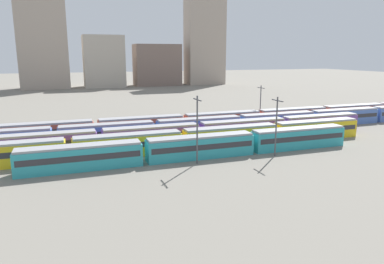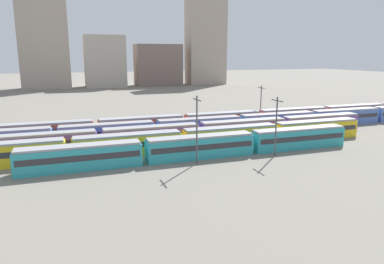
{
  "view_description": "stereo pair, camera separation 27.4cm",
  "coord_description": "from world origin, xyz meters",
  "px_view_note": "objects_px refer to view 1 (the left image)",
  "views": [
    {
      "loc": [
        -0.05,
        -52.85,
        16.59
      ],
      "look_at": [
        22.24,
        10.4,
        2.04
      ],
      "focal_mm": 33.34,
      "sensor_mm": 36.0,
      "label": 1
    },
    {
      "loc": [
        0.21,
        -52.94,
        16.59
      ],
      "look_at": [
        22.24,
        10.4,
        2.04
      ],
      "focal_mm": 33.34,
      "sensor_mm": 36.0,
      "label": 2
    }
  ],
  "objects_px": {
    "catenary_pole_0": "(276,124)",
    "catenary_pole_1": "(260,102)",
    "train_track_2": "(199,132)",
    "train_track_3": "(240,124)",
    "train_track_4": "(259,118)",
    "train_track_0": "(201,146)",
    "catenary_pole_2": "(197,127)",
    "train_track_1": "(182,140)"
  },
  "relations": [
    {
      "from": "catenary_pole_0",
      "to": "catenary_pole_1",
      "type": "height_order",
      "value": "catenary_pole_0"
    },
    {
      "from": "catenary_pole_1",
      "to": "train_track_2",
      "type": "bearing_deg",
      "value": -147.63
    },
    {
      "from": "train_track_2",
      "to": "train_track_3",
      "type": "xyz_separation_m",
      "value": [
        11.4,
        5.2,
        0.0
      ]
    },
    {
      "from": "train_track_3",
      "to": "train_track_4",
      "type": "relative_size",
      "value": 1.0
    },
    {
      "from": "train_track_0",
      "to": "catenary_pole_1",
      "type": "distance_m",
      "value": 34.45
    },
    {
      "from": "train_track_0",
      "to": "catenary_pole_1",
      "type": "xyz_separation_m",
      "value": [
        24.73,
        23.75,
        3.29
      ]
    },
    {
      "from": "train_track_2",
      "to": "catenary_pole_0",
      "type": "relative_size",
      "value": 7.51
    },
    {
      "from": "train_track_0",
      "to": "catenary_pole_2",
      "type": "xyz_separation_m",
      "value": [
        -1.7,
        -2.92,
        3.96
      ]
    },
    {
      "from": "train_track_3",
      "to": "train_track_4",
      "type": "bearing_deg",
      "value": 34.02
    },
    {
      "from": "train_track_0",
      "to": "catenary_pole_1",
      "type": "height_order",
      "value": "catenary_pole_1"
    },
    {
      "from": "train_track_2",
      "to": "train_track_4",
      "type": "height_order",
      "value": "same"
    },
    {
      "from": "catenary_pole_2",
      "to": "train_track_2",
      "type": "bearing_deg",
      "value": 68.02
    },
    {
      "from": "train_track_1",
      "to": "train_track_3",
      "type": "xyz_separation_m",
      "value": [
        16.6,
        10.4,
        0.0
      ]
    },
    {
      "from": "train_track_1",
      "to": "catenary_pole_2",
      "type": "relative_size",
      "value": 7.04
    },
    {
      "from": "train_track_2",
      "to": "catenary_pole_2",
      "type": "bearing_deg",
      "value": -111.98
    },
    {
      "from": "train_track_1",
      "to": "train_track_2",
      "type": "relative_size",
      "value": 1.0
    },
    {
      "from": "train_track_1",
      "to": "catenary_pole_0",
      "type": "distance_m",
      "value": 16.39
    },
    {
      "from": "train_track_0",
      "to": "train_track_2",
      "type": "relative_size",
      "value": 0.75
    },
    {
      "from": "train_track_1",
      "to": "catenary_pole_1",
      "type": "xyz_separation_m",
      "value": [
        26.25,
        18.55,
        3.29
      ]
    },
    {
      "from": "train_track_3",
      "to": "catenary_pole_0",
      "type": "relative_size",
      "value": 11.31
    },
    {
      "from": "catenary_pole_0",
      "to": "catenary_pole_2",
      "type": "bearing_deg",
      "value": 178.66
    },
    {
      "from": "train_track_2",
      "to": "train_track_4",
      "type": "distance_m",
      "value": 21.75
    },
    {
      "from": "train_track_3",
      "to": "catenary_pole_2",
      "type": "height_order",
      "value": "catenary_pole_2"
    },
    {
      "from": "train_track_1",
      "to": "catenary_pole_1",
      "type": "relative_size",
      "value": 8.01
    },
    {
      "from": "train_track_0",
      "to": "catenary_pole_0",
      "type": "height_order",
      "value": "catenary_pole_0"
    },
    {
      "from": "train_track_4",
      "to": "catenary_pole_1",
      "type": "bearing_deg",
      "value": 56.55
    },
    {
      "from": "train_track_4",
      "to": "catenary_pole_0",
      "type": "height_order",
      "value": "catenary_pole_0"
    },
    {
      "from": "train_track_0",
      "to": "catenary_pole_2",
      "type": "height_order",
      "value": "catenary_pole_2"
    },
    {
      "from": "train_track_2",
      "to": "catenary_pole_1",
      "type": "relative_size",
      "value": 8.01
    },
    {
      "from": "train_track_2",
      "to": "catenary_pole_0",
      "type": "distance_m",
      "value": 16.42
    },
    {
      "from": "train_track_3",
      "to": "catenary_pole_2",
      "type": "xyz_separation_m",
      "value": [
        -16.78,
        -18.52,
        3.96
      ]
    },
    {
      "from": "train_track_1",
      "to": "train_track_3",
      "type": "bearing_deg",
      "value": 32.07
    },
    {
      "from": "catenary_pole_0",
      "to": "train_track_3",
      "type": "bearing_deg",
      "value": 80.9
    },
    {
      "from": "train_track_2",
      "to": "catenary_pole_1",
      "type": "distance_m",
      "value": 25.15
    },
    {
      "from": "train_track_1",
      "to": "catenary_pole_1",
      "type": "bearing_deg",
      "value": 35.24
    },
    {
      "from": "train_track_3",
      "to": "catenary_pole_0",
      "type": "xyz_separation_m",
      "value": [
        -3.02,
        -18.84,
        3.62
      ]
    },
    {
      "from": "train_track_4",
      "to": "catenary_pole_1",
      "type": "distance_m",
      "value": 4.83
    },
    {
      "from": "train_track_3",
      "to": "catenary_pole_2",
      "type": "relative_size",
      "value": 10.6
    },
    {
      "from": "train_track_3",
      "to": "catenary_pole_1",
      "type": "bearing_deg",
      "value": 40.17
    },
    {
      "from": "train_track_2",
      "to": "train_track_3",
      "type": "bearing_deg",
      "value": 24.51
    },
    {
      "from": "train_track_4",
      "to": "catenary_pole_1",
      "type": "xyz_separation_m",
      "value": [
        1.95,
        2.95,
        3.29
      ]
    },
    {
      "from": "catenary_pole_1",
      "to": "train_track_1",
      "type": "bearing_deg",
      "value": -144.76
    }
  ]
}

